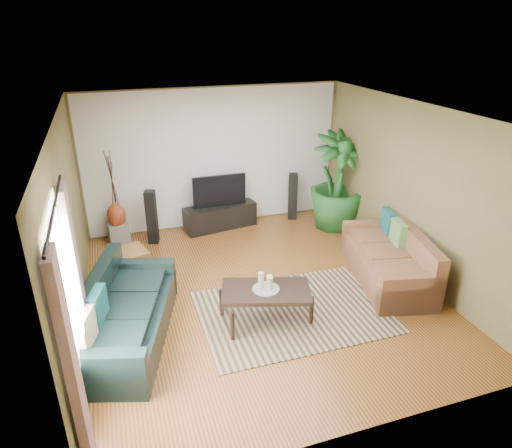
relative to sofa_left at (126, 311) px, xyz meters
name	(u,v)px	position (x,y,z in m)	size (l,w,h in m)	color
floor	(260,292)	(1.97, 0.52, -0.42)	(5.50, 5.50, 0.00)	brown
ceiling	(261,113)	(1.97, 0.52, 2.28)	(5.50, 5.50, 0.00)	white
wall_back	(214,159)	(1.97, 3.27, 0.93)	(5.00, 5.00, 0.00)	brown
wall_front	(361,323)	(1.97, -2.23, 0.93)	(5.00, 5.00, 0.00)	brown
wall_left	(71,234)	(-0.53, 0.52, 0.92)	(5.50, 5.50, 0.00)	brown
wall_right	(412,191)	(4.47, 0.52, 0.92)	(5.50, 5.50, 0.00)	brown
backwall_panel	(215,159)	(1.97, 3.26, 0.93)	(4.90, 4.90, 0.00)	white
window_pane	(65,298)	(-0.51, -1.08, 0.97)	(1.80, 1.80, 0.00)	white
curtain_near	(73,371)	(-0.46, -1.83, 0.72)	(0.08, 0.35, 2.20)	gray
curtain_far	(77,281)	(-0.46, -0.33, 0.72)	(0.08, 0.35, 2.20)	gray
curtain_rod	(54,208)	(-0.46, -1.08, 1.87)	(0.03, 0.03, 1.90)	black
sofa_left	(126,311)	(0.00, 0.00, 0.00)	(2.18, 0.94, 0.85)	black
sofa_right	(388,255)	(3.98, 0.26, 0.00)	(2.02, 0.91, 0.85)	brown
area_rug	(293,312)	(2.24, -0.12, -0.42)	(2.61, 1.85, 0.01)	tan
coffee_table	(266,305)	(1.82, -0.17, -0.18)	(1.18, 0.65, 0.48)	black
candle_tray	(266,289)	(1.82, -0.17, 0.07)	(0.37, 0.37, 0.02)	gray
candle_tall	(261,280)	(1.76, -0.14, 0.19)	(0.08, 0.08, 0.24)	beige
candle_mid	(270,284)	(1.86, -0.21, 0.17)	(0.08, 0.08, 0.18)	beige
candle_short	(269,281)	(1.89, -0.11, 0.15)	(0.08, 0.08, 0.15)	#ECE1C8
tv_stand	(220,217)	(1.98, 3.02, -0.19)	(1.42, 0.42, 0.47)	black
television	(219,191)	(1.98, 3.02, 0.35)	(1.04, 0.06, 0.61)	black
speaker_left	(152,217)	(0.64, 2.77, 0.08)	(0.18, 0.20, 1.01)	black
speaker_right	(293,196)	(3.53, 3.02, 0.06)	(0.17, 0.19, 0.96)	black
potted_plant	(337,182)	(4.16, 2.36, 0.52)	(1.06, 1.06, 1.89)	#194C1C
plant_pot	(334,220)	(4.16, 2.36, -0.29)	(0.35, 0.35, 0.27)	black
pedestal	(119,232)	(0.04, 3.02, -0.25)	(0.36, 0.36, 0.36)	gray
vase	(117,215)	(0.04, 3.02, 0.09)	(0.33, 0.33, 0.46)	maroon
side_table	(130,266)	(0.14, 1.46, -0.15)	(0.51, 0.51, 0.54)	brown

